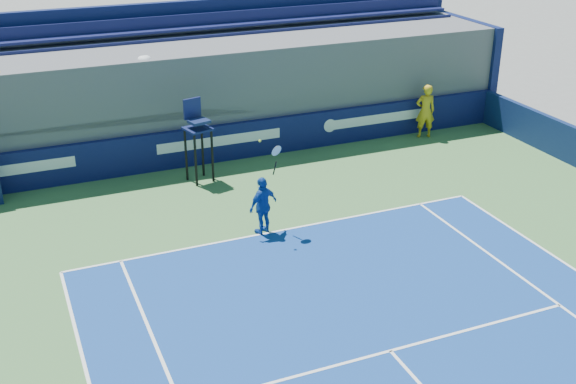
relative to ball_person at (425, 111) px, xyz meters
name	(u,v)px	position (x,y,z in m)	size (l,w,h in m)	color
ball_person	(425,111)	(0.00, 0.00, 0.00)	(0.67, 0.44, 1.85)	gold
back_hoarding	(219,143)	(-7.19, 0.53, -0.34)	(20.40, 0.21, 1.20)	#0C1145
umpire_chair	(197,132)	(-8.21, -0.72, 0.59)	(0.85, 0.85, 2.48)	black
tennis_player	(263,205)	(-7.67, -4.60, -0.16)	(1.01, 0.69, 2.57)	#1442A4
stadium_seating	(198,89)	(-7.20, 2.58, 0.89)	(21.00, 4.05, 4.40)	#57575D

